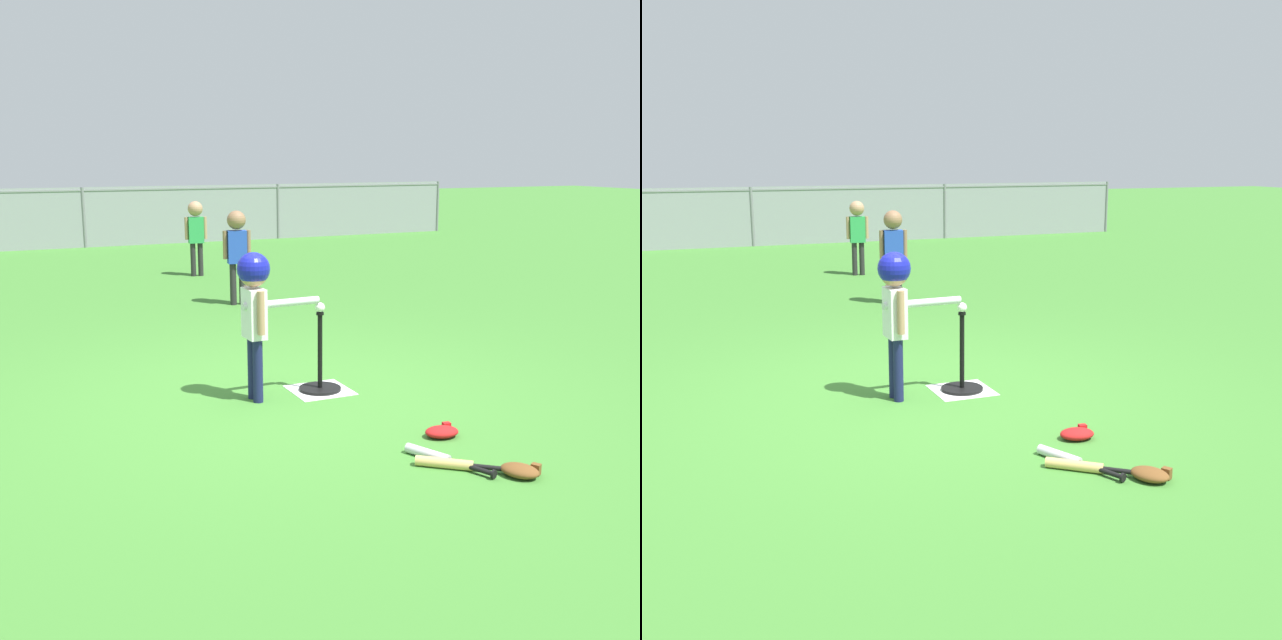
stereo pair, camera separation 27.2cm
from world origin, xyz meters
The scene contains 12 objects.
ground_plane centered at (0.00, 0.00, 0.00)m, with size 60.00×60.00×0.00m, color #3D7A2D.
home_plate centered at (0.30, 0.11, 0.00)m, with size 0.44×0.44×0.01m, color white.
batting_tee centered at (0.30, 0.11, 0.09)m, with size 0.32×0.32×0.61m.
baseball_on_tee centered at (0.30, 0.11, 0.65)m, with size 0.07×0.07×0.07m, color white.
batter_child centered at (-0.22, 0.10, 0.78)m, with size 0.63×0.31×1.09m.
fielder_deep_left centered at (0.83, 3.66, 0.72)m, with size 0.33×0.22×1.12m.
fielder_near_right centered at (1.00, 6.04, 0.71)m, with size 0.32×0.22×1.10m.
spare_bat_silver centered at (0.35, -1.44, 0.03)m, with size 0.29×0.57×0.06m.
spare_bat_wood centered at (0.39, -1.58, 0.03)m, with size 0.55×0.47×0.06m.
glove_by_plate centered at (0.60, -1.11, 0.04)m, with size 0.24×0.19×0.07m.
glove_near_bats centered at (0.65, -1.82, 0.04)m, with size 0.25×0.27×0.07m.
outfield_fence centered at (0.00, 10.41, 0.62)m, with size 16.06×0.06×1.15m.
Camera 2 is at (-1.79, -5.14, 1.76)m, focal length 43.39 mm.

